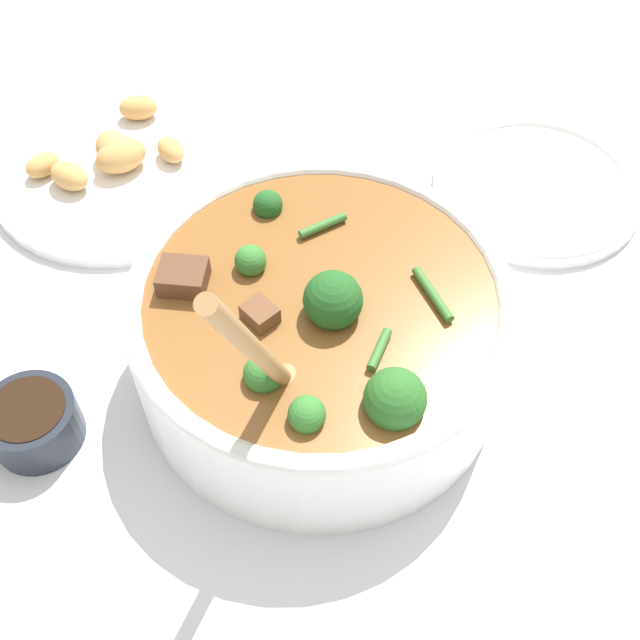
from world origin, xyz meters
The scene contains 5 objects.
ground_plane centered at (0.00, 0.00, 0.00)m, with size 4.00×4.00×0.00m, color silver.
stew_bowl centered at (0.00, 0.00, 0.06)m, with size 0.31×0.30×0.27m.
condiment_bowl centered at (-0.16, 0.16, 0.02)m, with size 0.07×0.07×0.04m.
empty_plate centered at (0.29, -0.09, 0.01)m, with size 0.20×0.20×0.02m.
food_plate centered at (0.12, 0.29, 0.01)m, with size 0.26×0.26×0.04m.
Camera 1 is at (-0.33, -0.18, 0.56)m, focal length 45.00 mm.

